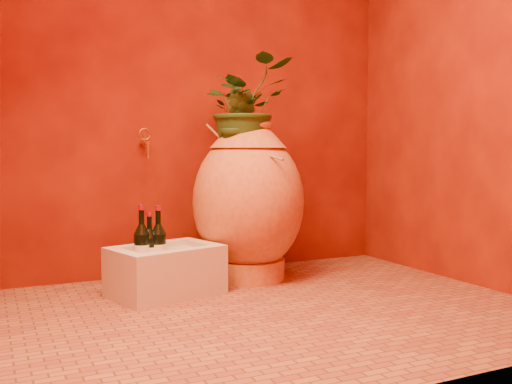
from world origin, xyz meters
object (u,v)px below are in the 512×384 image
wine_bottle_a (158,247)px  wall_tap (145,142)px  stone_basin (166,272)px  amphora (248,201)px  wine_bottle_b (142,248)px  wine_bottle_c (150,250)px

wine_bottle_a → wall_tap: (0.05, 0.42, 0.55)m
stone_basin → wall_tap: size_ratio=3.55×
amphora → wine_bottle_b: (-0.68, -0.16, -0.20)m
wine_bottle_b → wine_bottle_c: 0.04m
stone_basin → wall_tap: 0.80m
wine_bottle_a → wall_tap: 0.70m
amphora → stone_basin: size_ratio=1.50×
wall_tap → wine_bottle_b: bearing=-107.6°
amphora → wall_tap: size_ratio=5.31×
amphora → stone_basin: bearing=-164.9°
wall_tap → wine_bottle_c: bearing=-102.4°
amphora → stone_basin: amphora is taller
wine_bottle_a → wine_bottle_b: (-0.09, -0.00, 0.00)m
wine_bottle_a → wine_bottle_b: wine_bottle_b is taller
wine_bottle_a → wine_bottle_b: bearing=-179.4°
stone_basin → wine_bottle_a: 0.14m
amphora → wall_tap: (-0.54, 0.26, 0.35)m
wall_tap → stone_basin: bearing=-90.9°
amphora → stone_basin: (-0.55, -0.15, -0.34)m
wine_bottle_b → wine_bottle_a: bearing=0.6°
wine_bottle_b → wall_tap: size_ratio=1.94×
wine_bottle_c → wine_bottle_b: bearing=-172.8°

